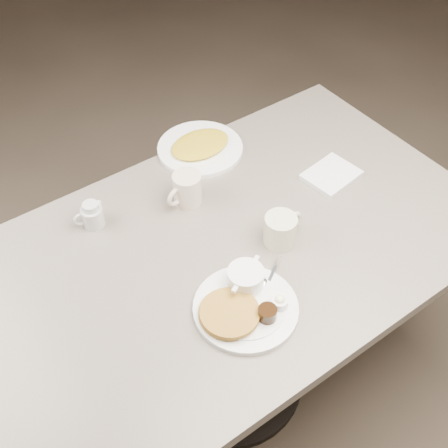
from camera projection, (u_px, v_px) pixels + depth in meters
room at (230, 28)px, 1.13m from camera, size 7.04×8.04×2.84m
diner_table at (228, 282)px, 1.73m from camera, size 1.50×0.90×0.75m
main_plate at (244, 302)px, 1.44m from camera, size 0.35×0.35×0.07m
coffee_mug_near at (281, 229)px, 1.58m from camera, size 0.13×0.10×0.09m
napkin at (331, 175)px, 1.79m from camera, size 0.18×0.15×0.02m
coffee_mug_far at (187, 189)px, 1.68m from camera, size 0.13×0.10×0.10m
creamer_right at (92, 215)px, 1.63m from camera, size 0.10×0.08×0.08m
hash_plate at (200, 147)px, 1.88m from camera, size 0.29×0.29×0.04m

